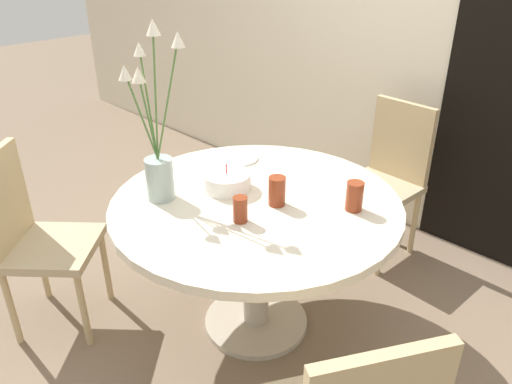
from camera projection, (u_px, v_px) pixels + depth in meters
ground_plane at (256, 323)px, 2.53m from camera, size 16.00×16.00×0.00m
wall_back at (434, 23)px, 2.83m from camera, size 8.00×0.05×2.60m
dining_table at (256, 224)px, 2.26m from camera, size 1.28×1.28×0.71m
chair_left_flank at (388, 172)px, 2.91m from camera, size 0.42×0.42×0.91m
chair_far_back at (32, 232)px, 2.32m from camera, size 0.57×0.57×0.91m
birthday_cake at (227, 181)px, 2.28m from camera, size 0.22×0.22×0.12m
flower_vase at (157, 147)px, 2.12m from camera, size 0.27×0.22×0.75m
side_plate at (238, 158)px, 2.59m from camera, size 0.20×0.20×0.01m
drink_glass_0 at (240, 209)px, 2.01m from camera, size 0.06×0.06×0.11m
drink_glass_1 at (354, 196)px, 2.09m from camera, size 0.07×0.07×0.13m
drink_glass_2 at (277, 191)px, 2.13m from camera, size 0.07×0.07×0.13m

